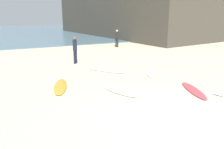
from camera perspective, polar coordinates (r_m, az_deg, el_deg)
ground_plane at (r=8.23m, az=14.97°, el=-9.97°), size 120.00×120.00×0.00m
ocean_water at (r=44.17m, az=-20.43°, el=9.67°), size 120.00×40.00×0.08m
surfboard_1 at (r=13.90m, az=-1.36°, el=0.97°), size 1.77×2.36×0.08m
surfboard_2 at (r=10.18m, az=2.52°, el=-4.30°), size 1.17×1.99×0.08m
surfboard_3 at (r=11.18m, az=-12.57°, el=-2.87°), size 1.31×2.53×0.09m
surfboard_4 at (r=13.78m, az=9.44°, el=0.64°), size 1.74×2.18×0.08m
surfboard_5 at (r=11.02m, az=19.43°, el=-3.65°), size 1.42×2.44×0.08m
beachgoer_near at (r=23.79m, az=1.22°, el=9.11°), size 0.38×0.38×1.75m
beachgoer_mid at (r=16.04m, az=-9.09°, el=6.35°), size 0.40×0.40×1.86m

